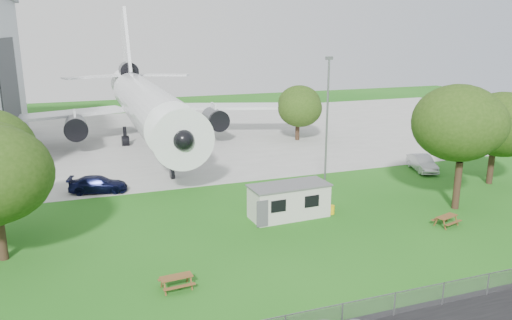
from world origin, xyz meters
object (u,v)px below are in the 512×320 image
object	(u,v)px
picnic_east	(446,226)
airliner	(145,102)
site_cabin	(289,201)
picnic_west	(177,289)

from	to	relation	value
picnic_east	airliner	bearing A→B (deg)	98.46
airliner	site_cabin	size ratio (longest dim) A/B	7.00
airliner	site_cabin	distance (m)	31.69
airliner	picnic_west	size ratio (longest dim) A/B	26.52
picnic_west	picnic_east	size ratio (longest dim) A/B	1.00
picnic_east	picnic_west	bearing A→B (deg)	170.44
site_cabin	picnic_east	world-z (taller)	site_cabin
airliner	picnic_west	bearing A→B (deg)	-95.63
picnic_west	picnic_east	distance (m)	20.79
site_cabin	airliner	bearing A→B (deg)	102.08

